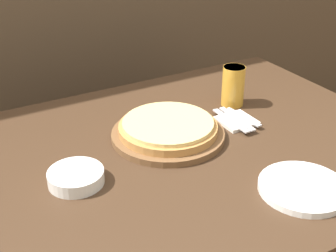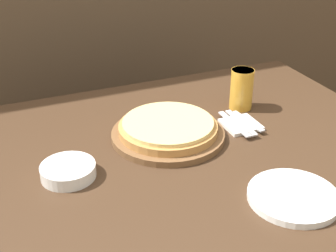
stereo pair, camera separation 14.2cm
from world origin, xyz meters
The scene contains 9 objects.
dining_table centered at (0.00, 0.00, 0.38)m, with size 1.39×1.04×0.75m.
pizza_on_board centered at (-0.01, 0.08, 0.78)m, with size 0.35×0.35×0.06m.
beer_glass centered at (0.30, 0.18, 0.83)m, with size 0.08×0.08×0.14m.
dinner_plate centered at (0.16, -0.33, 0.76)m, with size 0.23×0.23×0.02m.
side_bowl centered at (-0.34, -0.01, 0.77)m, with size 0.15×0.15×0.04m.
napkin_stack centered at (0.24, 0.06, 0.76)m, with size 0.11×0.11×0.01m.
fork centered at (0.21, 0.06, 0.77)m, with size 0.02×0.18×0.00m.
dinner_knife centered at (0.24, 0.06, 0.77)m, with size 0.02×0.18×0.00m.
spoon centered at (0.26, 0.06, 0.77)m, with size 0.03×0.16×0.00m.
Camera 2 is at (-0.49, -1.07, 1.47)m, focal length 50.00 mm.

